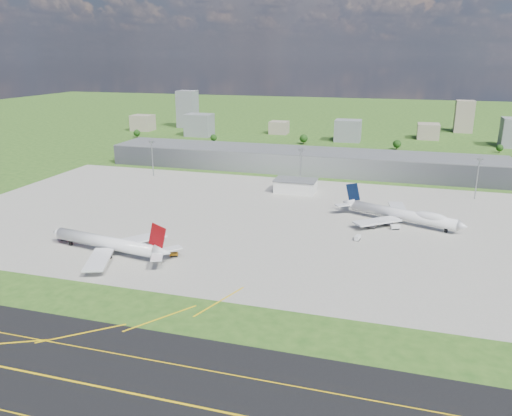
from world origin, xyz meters
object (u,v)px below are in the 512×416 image
(airliner_red_twin, at_px, (110,244))
(van_white_near, at_px, (358,238))
(fire_truck, at_px, (69,237))
(airliner_blue_quad, at_px, (403,215))
(tug_yellow, at_px, (174,255))
(van_white_far, at_px, (395,227))

(airliner_red_twin, relative_size, van_white_near, 13.73)
(airliner_red_twin, relative_size, fire_truck, 7.87)
(airliner_blue_quad, height_order, fire_truck, airliner_blue_quad)
(tug_yellow, xyz_separation_m, van_white_near, (76.17, 43.51, 0.26))
(fire_truck, height_order, van_white_near, fire_truck)
(van_white_near, bearing_deg, fire_truck, 117.10)
(airliner_red_twin, distance_m, tug_yellow, 29.28)
(tug_yellow, height_order, van_white_far, van_white_far)
(airliner_red_twin, distance_m, fire_truck, 30.53)
(airliner_red_twin, bearing_deg, van_white_far, -141.09)
(fire_truck, xyz_separation_m, van_white_far, (150.60, 60.22, -0.63))
(tug_yellow, bearing_deg, van_white_far, 14.58)
(airliner_blue_quad, xyz_separation_m, tug_yellow, (-96.61, -75.31, -4.04))
(tug_yellow, distance_m, van_white_far, 113.43)
(fire_truck, relative_size, van_white_far, 1.64)
(airliner_red_twin, relative_size, airliner_blue_quad, 1.02)
(airliner_red_twin, height_order, tug_yellow, airliner_red_twin)
(van_white_far, bearing_deg, van_white_near, -154.25)
(tug_yellow, height_order, van_white_near, van_white_near)
(airliner_blue_quad, distance_m, van_white_far, 11.78)
(tug_yellow, bearing_deg, van_white_near, 9.55)
(van_white_near, bearing_deg, tug_yellow, 130.54)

